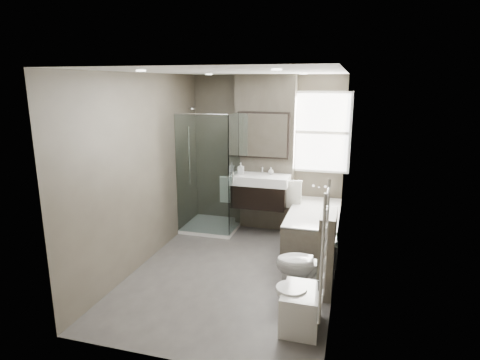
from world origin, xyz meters
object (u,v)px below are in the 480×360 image
(toilet, at_px, (306,264))
(bidet, at_px, (300,308))
(vanity, at_px, (260,191))
(bathtub, at_px, (314,227))

(toilet, xyz_separation_m, bidet, (0.04, -0.75, -0.14))
(vanity, bearing_deg, bidet, -67.87)
(toilet, bearing_deg, bidet, -2.94)
(vanity, xyz_separation_m, toilet, (0.97, -1.74, -0.38))
(vanity, height_order, toilet, vanity)
(vanity, xyz_separation_m, bathtub, (0.92, -0.33, -0.43))
(toilet, distance_m, bidet, 0.77)
(vanity, relative_size, bathtub, 0.59)
(bathtub, height_order, toilet, toilet)
(bathtub, bearing_deg, vanity, 160.63)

